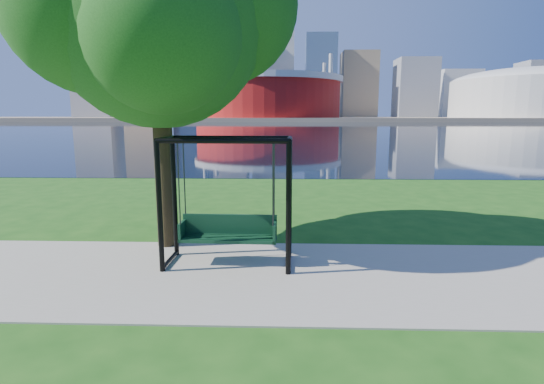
{
  "coord_description": "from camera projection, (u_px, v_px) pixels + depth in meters",
  "views": [
    {
      "loc": [
        0.55,
        -8.1,
        2.99
      ],
      "look_at": [
        0.28,
        0.0,
        1.53
      ],
      "focal_mm": 28.0,
      "sensor_mm": 36.0,
      "label": 1
    }
  ],
  "objects": [
    {
      "name": "ground",
      "position": [
        258.0,
        267.0,
        8.52
      ],
      "size": [
        900.0,
        900.0,
        0.0
      ],
      "primitive_type": "plane",
      "color": "#1E5114",
      "rests_on": "ground"
    },
    {
      "name": "far_bank",
      "position": [
        286.0,
        119.0,
        309.33
      ],
      "size": [
        900.0,
        228.0,
        2.0
      ],
      "primitive_type": "cube",
      "color": "#937F60",
      "rests_on": "ground"
    },
    {
      "name": "path",
      "position": [
        256.0,
        275.0,
        8.03
      ],
      "size": [
        120.0,
        4.0,
        0.03
      ],
      "primitive_type": "cube",
      "color": "#9E937F",
      "rests_on": "ground"
    },
    {
      "name": "skyline",
      "position": [
        280.0,
        71.0,
        316.46
      ],
      "size": [
        392.0,
        66.0,
        96.5
      ],
      "color": "gray",
      "rests_on": "far_bank"
    },
    {
      "name": "park_tree",
      "position": [
        155.0,
        12.0,
        9.03
      ],
      "size": [
        6.0,
        5.42,
        7.45
      ],
      "color": "black",
      "rests_on": "ground"
    },
    {
      "name": "swing",
      "position": [
        228.0,
        204.0,
        8.43
      ],
      "size": [
        2.56,
        1.16,
        2.59
      ],
      "rotation": [
        0.0,
        0.0,
        -0.03
      ],
      "color": "black",
      "rests_on": "ground"
    },
    {
      "name": "arena",
      "position": [
        532.0,
        92.0,
        232.39
      ],
      "size": [
        84.0,
        84.0,
        26.56
      ],
      "color": "beige",
      "rests_on": "far_bank"
    },
    {
      "name": "river",
      "position": [
        284.0,
        128.0,
        108.85
      ],
      "size": [
        900.0,
        180.0,
        0.02
      ],
      "primitive_type": "cube",
      "color": "black",
      "rests_on": "ground"
    },
    {
      "name": "stadium",
      "position": [
        268.0,
        95.0,
        237.48
      ],
      "size": [
        83.0,
        83.0,
        32.0
      ],
      "color": "maroon",
      "rests_on": "far_bank"
    }
  ]
}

